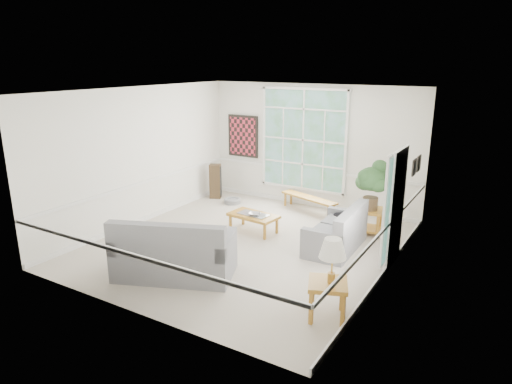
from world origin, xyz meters
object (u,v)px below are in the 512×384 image
at_px(loveseat_right, 336,228).
at_px(coffee_table, 253,223).
at_px(loveseat_front, 175,246).
at_px(end_table, 369,221).
at_px(side_table, 327,300).

relative_size(loveseat_right, coffee_table, 1.49).
height_order(loveseat_front, coffee_table, loveseat_front).
distance_m(end_table, side_table, 3.54).
bearing_deg(side_table, loveseat_front, -178.69).
distance_m(coffee_table, end_table, 2.43).
relative_size(end_table, side_table, 1.00).
xyz_separation_m(loveseat_right, end_table, (0.31, 1.11, -0.15)).
bearing_deg(loveseat_front, end_table, 35.75).
relative_size(loveseat_right, loveseat_front, 0.80).
xyz_separation_m(loveseat_front, coffee_table, (0.09, 2.41, -0.33)).
relative_size(coffee_table, side_table, 1.89).
bearing_deg(end_table, loveseat_front, -121.94).
bearing_deg(loveseat_right, coffee_table, 179.37).
xyz_separation_m(end_table, side_table, (0.51, -3.50, -0.00)).
height_order(loveseat_right, coffee_table, loveseat_right).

